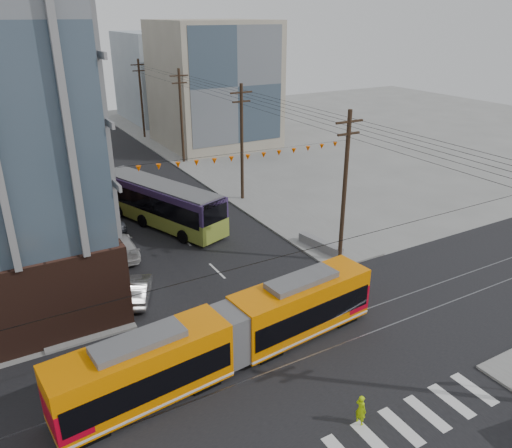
% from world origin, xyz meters
% --- Properties ---
extents(ground, '(160.00, 160.00, 0.00)m').
position_xyz_m(ground, '(0.00, 0.00, 0.00)').
color(ground, slate).
extents(bg_bldg_ne_near, '(14.00, 14.00, 16.00)m').
position_xyz_m(bg_bldg_ne_near, '(16.00, 48.00, 8.00)').
color(bg_bldg_ne_near, gray).
rests_on(bg_bldg_ne_near, ground).
extents(bg_bldg_ne_far, '(16.00, 16.00, 14.00)m').
position_xyz_m(bg_bldg_ne_far, '(18.00, 68.00, 7.00)').
color(bg_bldg_ne_far, '#8C99A5').
rests_on(bg_bldg_ne_far, ground).
extents(utility_pole_far, '(0.30, 0.30, 11.00)m').
position_xyz_m(utility_pole_far, '(8.50, 56.00, 5.50)').
color(utility_pole_far, black).
rests_on(utility_pole_far, ground).
extents(streetcar, '(17.95, 4.30, 3.43)m').
position_xyz_m(streetcar, '(-3.78, 4.57, 1.71)').
color(streetcar, orange).
rests_on(streetcar, ground).
extents(city_bus, '(7.36, 13.62, 3.81)m').
position_xyz_m(city_bus, '(-0.49, 24.18, 1.90)').
color(city_bus, '#352350').
rests_on(city_bus, ground).
extents(parked_car_silver, '(3.00, 4.35, 1.36)m').
position_xyz_m(parked_car_silver, '(-5.97, 13.09, 0.68)').
color(parked_car_silver, '#9F9F9F').
rests_on(parked_car_silver, ground).
extents(parked_car_white, '(2.47, 5.42, 1.54)m').
position_xyz_m(parked_car_white, '(-5.20, 19.78, 0.77)').
color(parked_car_white, '#B3B3B3').
rests_on(parked_car_white, ground).
extents(parked_car_grey, '(2.84, 4.93, 1.29)m').
position_xyz_m(parked_car_grey, '(-4.98, 25.29, 0.65)').
color(parked_car_grey, '#474B54').
rests_on(parked_car_grey, ground).
extents(pedestrian, '(0.44, 0.60, 1.52)m').
position_xyz_m(pedestrian, '(-0.64, -1.91, 0.76)').
color(pedestrian, '#ADDA09').
rests_on(pedestrian, ground).
extents(jersey_barrier, '(1.60, 4.25, 0.83)m').
position_xyz_m(jersey_barrier, '(8.30, 13.08, 0.41)').
color(jersey_barrier, gray).
rests_on(jersey_barrier, ground).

